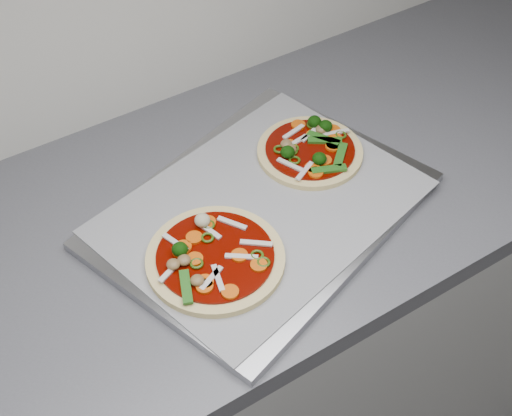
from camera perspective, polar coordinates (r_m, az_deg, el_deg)
baking_tray at (r=1.13m, az=0.49°, el=-0.19°), size 0.59×0.50×0.02m
parchment at (r=1.12m, az=0.49°, el=0.13°), size 0.55×0.45×0.00m
pizza_left at (r=1.04m, az=-3.41°, el=-3.98°), size 0.26×0.26×0.03m
pizza_right at (r=1.20m, az=4.40°, el=4.70°), size 0.19×0.19×0.03m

